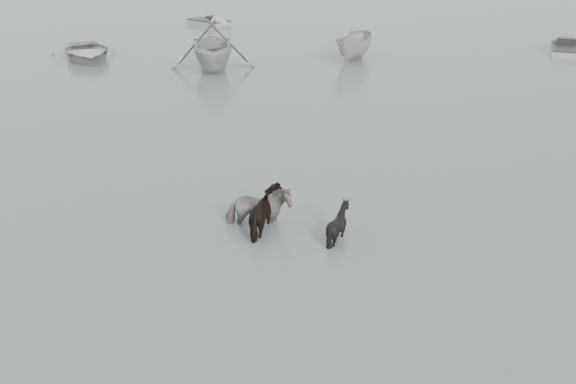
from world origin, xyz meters
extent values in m
plane|color=slate|center=(0.00, 0.00, 0.00)|extent=(140.00, 140.00, 0.00)
imported|color=black|center=(0.21, 0.11, 0.74)|extent=(1.84, 0.99, 1.49)
imported|color=black|center=(0.51, -0.17, 0.71)|extent=(1.52, 1.67, 1.43)
imported|color=black|center=(2.30, -0.61, 0.59)|extent=(1.37, 1.31, 1.18)
imported|color=#AFAFAB|center=(-10.99, 21.29, 0.54)|extent=(5.49, 6.27, 1.08)
imported|color=#ACAFAD|center=(-3.38, 18.91, 1.41)|extent=(5.36, 5.98, 2.82)
imported|color=#ACABA7|center=(4.35, 21.58, 0.82)|extent=(2.99, 4.52, 1.63)
camera|label=1|loc=(1.32, -15.24, 7.59)|focal=40.00mm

